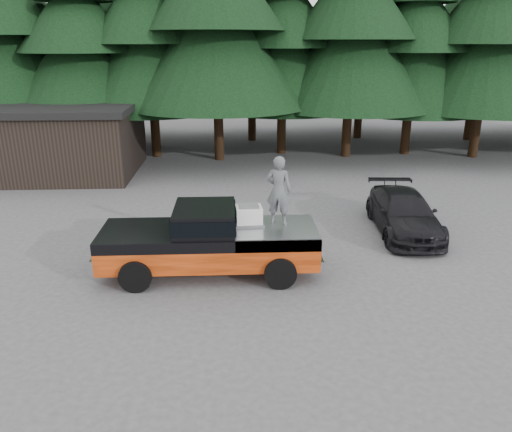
{
  "coord_description": "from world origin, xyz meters",
  "views": [
    {
      "loc": [
        -0.31,
        -12.09,
        6.07
      ],
      "look_at": [
        0.28,
        0.0,
        1.81
      ],
      "focal_mm": 35.0,
      "sensor_mm": 36.0,
      "label": 1
    }
  ],
  "objects_px": {
    "air_compressor": "(249,216)",
    "parked_car": "(404,213)",
    "utility_building": "(50,139)",
    "man_on_bed": "(279,190)",
    "pickup_truck": "(210,250)"
  },
  "relations": [
    {
      "from": "pickup_truck",
      "to": "man_on_bed",
      "type": "bearing_deg",
      "value": 7.02
    },
    {
      "from": "air_compressor",
      "to": "man_on_bed",
      "type": "xyz_separation_m",
      "value": [
        0.81,
        0.01,
        0.71
      ]
    },
    {
      "from": "air_compressor",
      "to": "utility_building",
      "type": "distance_m",
      "value": 14.51
    },
    {
      "from": "pickup_truck",
      "to": "man_on_bed",
      "type": "xyz_separation_m",
      "value": [
        1.89,
        0.23,
        1.61
      ]
    },
    {
      "from": "air_compressor",
      "to": "pickup_truck",
      "type": "bearing_deg",
      "value": -172.35
    },
    {
      "from": "air_compressor",
      "to": "man_on_bed",
      "type": "relative_size",
      "value": 0.37
    },
    {
      "from": "air_compressor",
      "to": "man_on_bed",
      "type": "bearing_deg",
      "value": -3.7
    },
    {
      "from": "pickup_truck",
      "to": "man_on_bed",
      "type": "distance_m",
      "value": 2.5
    },
    {
      "from": "man_on_bed",
      "to": "parked_car",
      "type": "bearing_deg",
      "value": -131.97
    },
    {
      "from": "man_on_bed",
      "to": "utility_building",
      "type": "bearing_deg",
      "value": -31.0
    },
    {
      "from": "air_compressor",
      "to": "parked_car",
      "type": "bearing_deg",
      "value": 22.29
    },
    {
      "from": "man_on_bed",
      "to": "air_compressor",
      "type": "bearing_deg",
      "value": 18.11
    },
    {
      "from": "pickup_truck",
      "to": "utility_building",
      "type": "height_order",
      "value": "utility_building"
    },
    {
      "from": "utility_building",
      "to": "air_compressor",
      "type": "bearing_deg",
      "value": -51.07
    },
    {
      "from": "pickup_truck",
      "to": "man_on_bed",
      "type": "relative_size",
      "value": 3.17
    }
  ]
}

